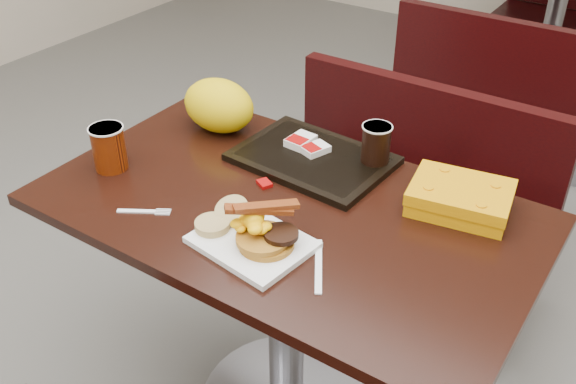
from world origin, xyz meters
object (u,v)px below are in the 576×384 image
Objects in this scene: tray at (313,159)px; hashbrown_sleeve_right at (315,149)px; table_near at (286,317)px; coffee_cup_far at (376,144)px; paper_bag at (219,105)px; hashbrown_sleeve_left at (301,141)px; coffee_cup_near at (109,148)px; fork at (136,211)px; platter at (252,242)px; pancake_stack at (266,240)px; knife at (319,266)px; bench_near_n at (398,201)px; bench_far_s at (509,83)px; clamshell at (460,198)px; table_far at (550,36)px.

tray is 5.69× the size of hashbrown_sleeve_right.
hashbrown_sleeve_right reaches higher than table_near.
coffee_cup_far is 0.48m from paper_bag.
hashbrown_sleeve_left is (-0.06, 0.03, 0.02)m from tray.
coffee_cup_near is 0.30× the size of tray.
fork is at bearing -29.07° from coffee_cup_near.
platter is 2.07× the size of coffee_cup_near.
pancake_stack and hashbrown_sleeve_left have the same top height.
paper_bag reaches higher than knife.
table_near is 17.12× the size of hashbrown_sleeve_right.
knife is 2.52× the size of hashbrown_sleeve_right.
bench_near_n is 0.96m from knife.
paper_bag is at bearing -127.87° from bench_near_n.
knife is (0.19, -2.05, 0.39)m from bench_far_s.
knife is 0.76× the size of clamshell.
platter is at bearing -21.64° from fork.
table_near is at bearing -90.00° from table_far.
platter is 0.51m from clamshell.
hashbrown_sleeve_right is at bearing 32.41° from fork.
pancake_stack is 0.13m from knife.
coffee_cup_far is (0.03, 0.45, 0.04)m from pancake_stack.
bench_far_s is at bearing 93.32° from coffee_cup_far.
clamshell is at bearing 52.87° from pancake_stack.
clamshell is at bearing 124.26° from knife.
platter is at bearing -114.47° from knife.
table_far is at bearing 92.32° from coffee_cup_far.
bench_near_n is 4.04× the size of platter.
table_near is at bearing -108.73° from coffee_cup_far.
pancake_stack is at bearing -5.78° from coffee_cup_near.
hashbrown_sleeve_right is at bearing 104.96° from tray.
tray is 0.03m from hashbrown_sleeve_right.
hashbrown_sleeve_right is (-0.08, 0.40, 0.02)m from platter.
pancake_stack reaches higher than bench_near_n.
bench_far_s is at bearing 51.12° from fork.
clamshell is at bearing 57.48° from platter.
paper_bag is at bearing 170.45° from clamshell.
pancake_stack is 0.45m from coffee_cup_far.
paper_bag is at bearing 138.82° from pancake_stack.
hashbrown_sleeve_left reaches higher than table_near.
clamshell reaches higher than platter.
coffee_cup_near is (-0.48, -0.11, 0.43)m from table_near.
hashbrown_sleeve_left is (0.17, 0.46, 0.03)m from fork.
clamshell reaches higher than knife.
bench_far_s is at bearing 108.39° from hashbrown_sleeve_right.
knife is at bearing 14.57° from platter.
bench_near_n is at bearing 160.98° from knife.
paper_bag is (-0.56, 0.37, 0.07)m from knife.
paper_bag is at bearing 143.84° from platter.
platter is at bearing -88.41° from bench_near_n.
tray is at bearing 107.15° from pancake_stack.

